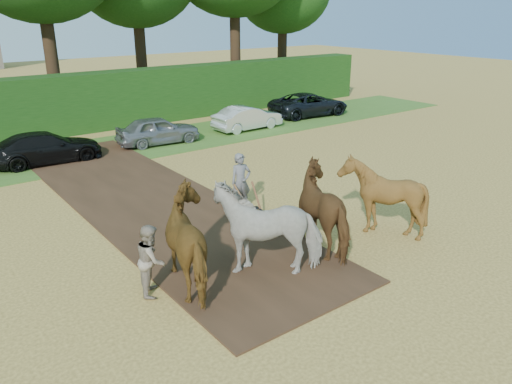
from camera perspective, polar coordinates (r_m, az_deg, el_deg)
ground at (r=11.22m, az=-3.56°, el=-13.10°), size 120.00×120.00×0.00m
earth_strip at (r=17.38m, az=-12.33°, el=-0.90°), size 4.50×17.00×0.05m
grass_verge at (r=23.28m, az=-23.15°, el=3.29°), size 50.00×5.00×0.03m
hedgerow at (r=27.25m, az=-26.08°, el=8.37°), size 46.00×1.60×3.00m
spectator_near at (r=11.59m, az=-11.86°, el=-7.56°), size 0.97×1.03×1.68m
plough_team at (r=12.97m, az=4.79°, el=-2.70°), size 7.72×5.37×2.25m
parked_cars at (r=23.35m, az=-20.90°, el=5.33°), size 35.80×3.00×1.39m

